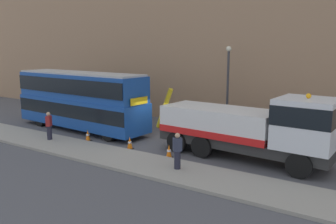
{
  "coord_description": "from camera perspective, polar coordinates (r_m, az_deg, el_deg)",
  "views": [
    {
      "loc": [
        11.8,
        -17.16,
        5.65
      ],
      "look_at": [
        0.92,
        -0.5,
        2.0
      ],
      "focal_mm": 36.94,
      "sensor_mm": 36.0,
      "label": 1
    }
  ],
  "objects": [
    {
      "name": "ground_plane",
      "position": [
        21.58,
        -1.32,
        -4.79
      ],
      "size": [
        120.0,
        120.0,
        0.0
      ],
      "primitive_type": "plane",
      "color": "#4C4C51"
    },
    {
      "name": "near_kerb",
      "position": [
        18.39,
        -8.81,
        -7.38
      ],
      "size": [
        60.0,
        2.8,
        0.15
      ],
      "primitive_type": "cube",
      "color": "gray",
      "rests_on": "ground_plane"
    },
    {
      "name": "building_facade",
      "position": [
        26.79,
        7.13,
        15.5
      ],
      "size": [
        60.0,
        1.5,
        16.0
      ],
      "color": "#9E7A5B",
      "rests_on": "ground_plane"
    },
    {
      "name": "recovery_tow_truck",
      "position": [
        18.06,
        13.44,
        -2.34
      ],
      "size": [
        10.21,
        3.17,
        3.67
      ],
      "rotation": [
        0.0,
        0.0,
        -0.06
      ],
      "color": "#2D2D2D",
      "rests_on": "ground_plane"
    },
    {
      "name": "double_decker_bus",
      "position": [
        24.95,
        -14.34,
        2.19
      ],
      "size": [
        11.15,
        3.2,
        4.06
      ],
      "rotation": [
        0.0,
        0.0,
        -0.06
      ],
      "color": "#19479E",
      "rests_on": "ground_plane"
    },
    {
      "name": "pedestrian_onlooker",
      "position": [
        22.37,
        -19.04,
        -2.22
      ],
      "size": [
        0.43,
        0.48,
        1.71
      ],
      "rotation": [
        0.0,
        0.0,
        0.54
      ],
      "color": "#232333",
      "rests_on": "near_kerb"
    },
    {
      "name": "pedestrian_bystander",
      "position": [
        16.05,
        1.56,
        -6.51
      ],
      "size": [
        0.46,
        0.47,
        1.71
      ],
      "rotation": [
        0.0,
        0.0,
        2.38
      ],
      "color": "#232333",
      "rests_on": "near_kerb"
    },
    {
      "name": "traffic_cone_near_bus",
      "position": [
        22.04,
        -13.09,
        -3.82
      ],
      "size": [
        0.36,
        0.36,
        0.72
      ],
      "color": "orange",
      "rests_on": "ground_plane"
    },
    {
      "name": "traffic_cone_midway",
      "position": [
        19.92,
        -6.33,
        -5.13
      ],
      "size": [
        0.36,
        0.36,
        0.72
      ],
      "color": "orange",
      "rests_on": "ground_plane"
    },
    {
      "name": "traffic_cone_near_truck",
      "position": [
        18.21,
        0.15,
        -6.56
      ],
      "size": [
        0.36,
        0.36,
        0.72
      ],
      "color": "orange",
      "rests_on": "ground_plane"
    },
    {
      "name": "street_lamp",
      "position": [
        23.76,
        9.84,
        4.98
      ],
      "size": [
        0.36,
        0.36,
        5.83
      ],
      "color": "#38383D",
      "rests_on": "ground_plane"
    }
  ]
}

